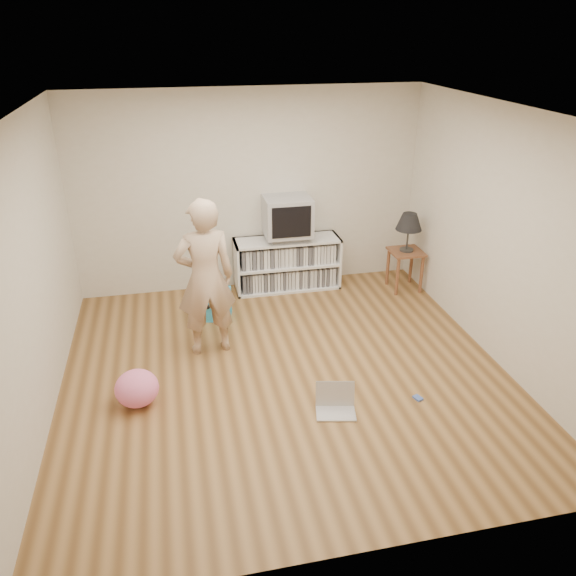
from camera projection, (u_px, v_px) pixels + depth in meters
The scene contains 13 objects.
ground at pixel (286, 372), 5.82m from camera, with size 4.50×4.50×0.00m, color brown.
walls at pixel (285, 256), 5.26m from camera, with size 4.52×4.52×2.60m.
ceiling at pixel (285, 113), 4.70m from camera, with size 4.50×4.50×0.01m, color white.
media_unit at pixel (287, 263), 7.55m from camera, with size 1.40×0.45×0.70m.
dvd_deck at pixel (287, 237), 7.37m from camera, with size 0.45×0.35×0.07m, color gray.
crt_tv at pixel (287, 216), 7.25m from camera, with size 0.60×0.53×0.50m.
side_table at pixel (405, 260), 7.48m from camera, with size 0.42×0.42×0.55m.
table_lamp at pixel (409, 223), 7.25m from camera, with size 0.34×0.34×0.52m.
person at pixel (205, 278), 5.86m from camera, with size 0.63×0.41×1.73m, color tan.
laptop at pixel (335, 403), 5.24m from camera, with size 0.42×0.36×0.25m.
playing_cards at pixel (418, 398), 5.41m from camera, with size 0.07×0.09×0.02m, color #4663BB.
plush_blue at pixel (215, 304), 6.84m from camera, with size 0.43×0.38×0.43m.
plush_pink at pixel (137, 388), 5.27m from camera, with size 0.41×0.41×0.35m, color pink.
Camera 1 is at (-1.01, -4.77, 3.30)m, focal length 35.00 mm.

